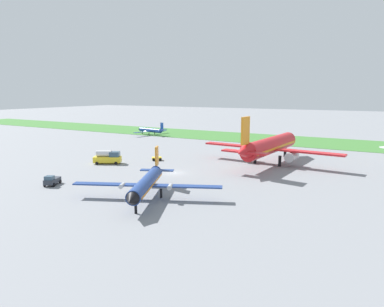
{
  "coord_description": "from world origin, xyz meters",
  "views": [
    {
      "loc": [
        39.77,
        -61.99,
        17.12
      ],
      "look_at": [
        -0.25,
        8.05,
        3.0
      ],
      "focal_mm": 32.76,
      "sensor_mm": 36.0,
      "label": 1
    }
  ],
  "objects_px": {
    "pushback_tug_near_gate": "(52,180)",
    "fuel_truck_midfield": "(108,157)",
    "baggage_cart_by_runway": "(157,158)",
    "airplane_midfield_jet": "(269,146)",
    "airplane_taxiing_turboprop": "(151,130)",
    "airplane_foreground_turboprop": "(147,183)"
  },
  "relations": [
    {
      "from": "pushback_tug_near_gate",
      "to": "baggage_cart_by_runway",
      "type": "relative_size",
      "value": 1.36
    },
    {
      "from": "baggage_cart_by_runway",
      "to": "airplane_foreground_turboprop",
      "type": "bearing_deg",
      "value": 82.74
    },
    {
      "from": "airplane_foreground_turboprop",
      "to": "baggage_cart_by_runway",
      "type": "bearing_deg",
      "value": -171.37
    },
    {
      "from": "airplane_midfield_jet",
      "to": "fuel_truck_midfield",
      "type": "xyz_separation_m",
      "value": [
        -34.2,
        -18.93,
        -2.82
      ]
    },
    {
      "from": "airplane_taxiing_turboprop",
      "to": "fuel_truck_midfield",
      "type": "bearing_deg",
      "value": 125.53
    },
    {
      "from": "airplane_foreground_turboprop",
      "to": "pushback_tug_near_gate",
      "type": "relative_size",
      "value": 5.71
    },
    {
      "from": "airplane_midfield_jet",
      "to": "airplane_taxiing_turboprop",
      "type": "height_order",
      "value": "airplane_midfield_jet"
    },
    {
      "from": "airplane_foreground_turboprop",
      "to": "baggage_cart_by_runway",
      "type": "relative_size",
      "value": 7.79
    },
    {
      "from": "airplane_midfield_jet",
      "to": "airplane_taxiing_turboprop",
      "type": "distance_m",
      "value": 68.31
    },
    {
      "from": "airplane_foreground_turboprop",
      "to": "pushback_tug_near_gate",
      "type": "xyz_separation_m",
      "value": [
        -20.6,
        -1.96,
        -1.77
      ]
    },
    {
      "from": "pushback_tug_near_gate",
      "to": "baggage_cart_by_runway",
      "type": "bearing_deg",
      "value": 149.59
    },
    {
      "from": "pushback_tug_near_gate",
      "to": "baggage_cart_by_runway",
      "type": "distance_m",
      "value": 29.53
    },
    {
      "from": "baggage_cart_by_runway",
      "to": "airplane_taxiing_turboprop",
      "type": "bearing_deg",
      "value": -92.03
    },
    {
      "from": "airplane_taxiing_turboprop",
      "to": "pushback_tug_near_gate",
      "type": "distance_m",
      "value": 78.55
    },
    {
      "from": "airplane_foreground_turboprop",
      "to": "baggage_cart_by_runway",
      "type": "distance_m",
      "value": 32.62
    },
    {
      "from": "airplane_foreground_turboprop",
      "to": "airplane_taxiing_turboprop",
      "type": "xyz_separation_m",
      "value": [
        -51.03,
        70.45,
        -0.71
      ]
    },
    {
      "from": "airplane_foreground_turboprop",
      "to": "airplane_midfield_jet",
      "type": "distance_m",
      "value": 38.24
    },
    {
      "from": "airplane_midfield_jet",
      "to": "fuel_truck_midfield",
      "type": "relative_size",
      "value": 5.06
    },
    {
      "from": "airplane_foreground_turboprop",
      "to": "pushback_tug_near_gate",
      "type": "height_order",
      "value": "airplane_foreground_turboprop"
    },
    {
      "from": "fuel_truck_midfield",
      "to": "airplane_taxiing_turboprop",
      "type": "bearing_deg",
      "value": 86.22
    },
    {
      "from": "pushback_tug_near_gate",
      "to": "fuel_truck_midfield",
      "type": "bearing_deg",
      "value": 169.36
    },
    {
      "from": "fuel_truck_midfield",
      "to": "baggage_cart_by_runway",
      "type": "distance_m",
      "value": 12.2
    }
  ]
}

